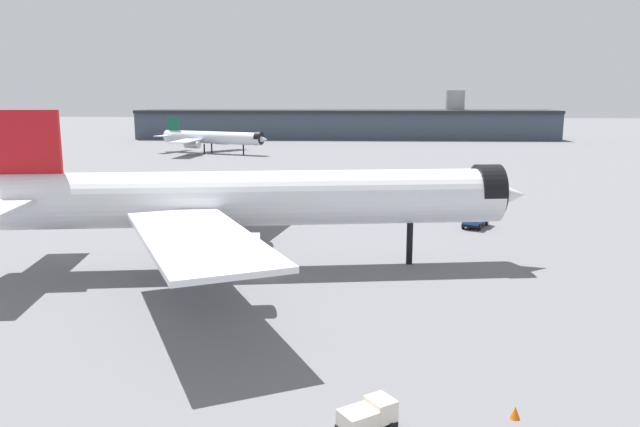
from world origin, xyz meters
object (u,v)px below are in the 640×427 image
Objects in this scene: airliner_far_taxiway at (212,138)px; service_truck_front at (476,216)px; airliner_near_gate at (249,200)px; baggage_tug_wing at (368,417)px; traffic_cone_wingtip at (515,412)px.

airliner_far_taxiway is 125.46m from service_truck_front.
baggage_tug_wing is at bearing -77.85° from airliner_near_gate.
service_truck_front is 1.68× the size of baggage_tug_wing.
airliner_far_taxiway is 51.72× the size of traffic_cone_wingtip.
traffic_cone_wingtip is (-7.31, -53.53, -1.21)m from service_truck_front.
service_truck_front is at bearing 30.27° from airliner_near_gate.
airliner_far_taxiway reaches higher than traffic_cone_wingtip.
service_truck_front is 7.84× the size of traffic_cone_wingtip.
traffic_cone_wingtip is (56.61, -161.43, -4.60)m from airliner_far_taxiway.
airliner_near_gate is 36.90m from service_truck_front.
traffic_cone_wingtip is (8.53, 2.15, -0.59)m from baggage_tug_wing.
airliner_near_gate reaches higher than service_truck_front.
airliner_far_taxiway is at bearing 109.32° from traffic_cone_wingtip.
airliner_near_gate is 1.56× the size of airliner_far_taxiway.
airliner_near_gate reaches higher than traffic_cone_wingtip.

